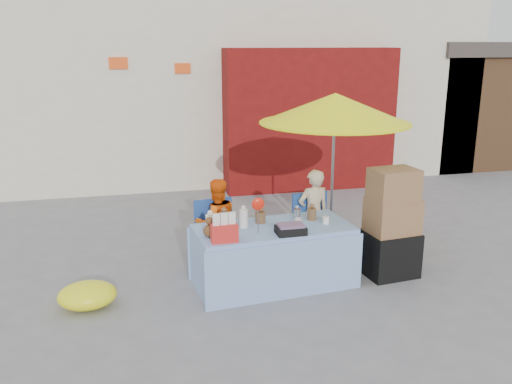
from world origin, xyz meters
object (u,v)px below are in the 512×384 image
object	(u,v)px
chair_left	(219,250)
vendor_beige	(313,214)
box_stack	(391,227)
umbrella	(335,109)
market_table	(273,255)
vendor_orange	(217,223)
chair_right	(316,242)

from	to	relation	value
chair_left	vendor_beige	size ratio (longest dim) A/B	0.73
box_stack	chair_left	bearing A→B (deg)	162.48
vendor_beige	umbrella	distance (m)	1.35
market_table	umbrella	xyz separation A→B (m)	(1.02, 0.83, 1.53)
chair_left	vendor_orange	distance (m)	0.33
market_table	vendor_beige	size ratio (longest dim) A/B	1.61
market_table	chair_right	xyz separation A→B (m)	(0.72, 0.55, -0.10)
vendor_orange	chair_left	bearing A→B (deg)	81.58
market_table	vendor_beige	world-z (taller)	vendor_beige
chair_left	umbrella	bearing A→B (deg)	2.85
chair_right	box_stack	xyz separation A→B (m)	(0.71, -0.62, 0.35)
box_stack	vendor_beige	bearing A→B (deg)	133.17
chair_right	umbrella	bearing A→B (deg)	35.74
chair_right	box_stack	bearing A→B (deg)	-48.66
box_stack	umbrella	bearing A→B (deg)	114.21
market_table	box_stack	size ratio (longest dim) A/B	1.44
umbrella	box_stack	size ratio (longest dim) A/B	1.60
market_table	vendor_beige	xyz separation A→B (m)	(0.72, 0.68, 0.22)
chair_right	box_stack	world-z (taller)	box_stack
chair_left	chair_right	world-z (taller)	same
market_table	box_stack	distance (m)	1.45
chair_right	umbrella	world-z (taller)	umbrella
vendor_orange	chair_right	bearing A→B (deg)	166.32
vendor_orange	umbrella	distance (m)	2.05
chair_left	chair_right	bearing A→B (deg)	-7.53
chair_right	vendor_orange	size ratio (longest dim) A/B	0.76
chair_left	vendor_beige	xyz separation A→B (m)	(1.25, 0.13, 0.33)
market_table	umbrella	distance (m)	2.02
chair_left	vendor_orange	xyz separation A→B (m)	(0.00, 0.13, 0.30)
market_table	chair_right	world-z (taller)	market_table
chair_left	vendor_beige	distance (m)	1.30
chair_left	chair_right	distance (m)	1.25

